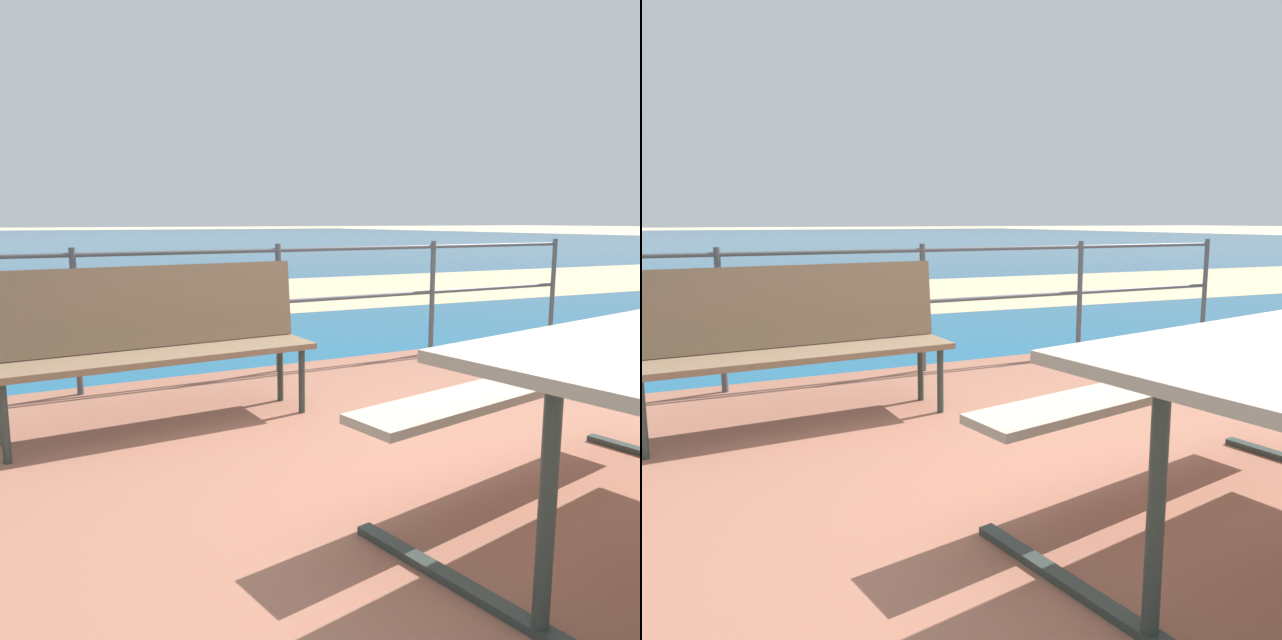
# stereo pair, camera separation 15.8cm
# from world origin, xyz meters

# --- Properties ---
(ground_plane) EXTENTS (240.00, 240.00, 0.00)m
(ground_plane) POSITION_xyz_m (0.00, 0.00, 0.00)
(ground_plane) COLOR beige
(patio_paving) EXTENTS (6.40, 5.20, 0.06)m
(patio_paving) POSITION_xyz_m (0.00, 0.00, 0.03)
(patio_paving) COLOR #935B47
(patio_paving) RESTS_ON ground
(sea_water) EXTENTS (90.00, 90.00, 0.01)m
(sea_water) POSITION_xyz_m (0.00, 40.00, 0.01)
(sea_water) COLOR #145B84
(sea_water) RESTS_ON ground
(beach_strip) EXTENTS (54.16, 7.29, 0.01)m
(beach_strip) POSITION_xyz_m (0.00, 7.85, 0.01)
(beach_strip) COLOR tan
(beach_strip) RESTS_ON ground
(park_bench) EXTENTS (1.81, 0.51, 0.92)m
(park_bench) POSITION_xyz_m (-1.13, 1.56, 0.60)
(park_bench) COLOR #7A6047
(park_bench) RESTS_ON patio_paving
(railing_fence) EXTENTS (5.94, 0.04, 1.00)m
(railing_fence) POSITION_xyz_m (0.00, 2.41, 0.70)
(railing_fence) COLOR #4C5156
(railing_fence) RESTS_ON patio_paving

